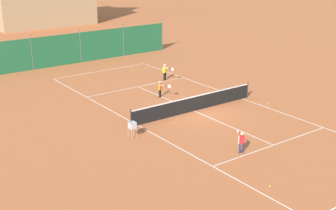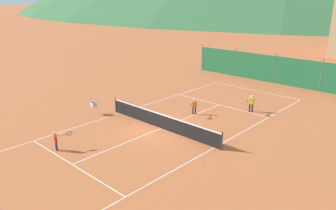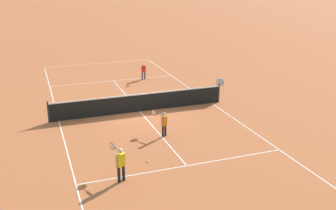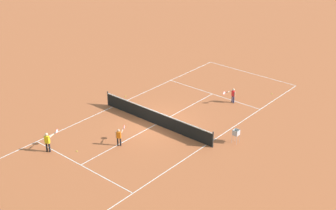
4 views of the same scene
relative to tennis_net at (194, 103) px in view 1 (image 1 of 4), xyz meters
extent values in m
plane|color=#B25B33|center=(0.00, 0.00, -0.50)|extent=(600.00, 600.00, 0.00)
cube|color=white|center=(0.00, 11.90, -0.50)|extent=(8.25, 0.05, 0.01)
cube|color=white|center=(-4.10, 0.00, -0.50)|extent=(0.05, 23.85, 0.01)
cube|color=white|center=(4.10, 0.00, -0.50)|extent=(0.05, 23.85, 0.01)
cube|color=white|center=(0.00, 6.40, -0.50)|extent=(8.20, 0.05, 0.01)
cube|color=white|center=(0.00, -6.40, -0.50)|extent=(8.20, 0.05, 0.01)
cube|color=white|center=(0.00, 0.00, -0.50)|extent=(0.05, 12.80, 0.01)
cylinder|color=#2D2D2D|center=(-4.55, 0.00, 0.03)|extent=(0.08, 0.08, 1.06)
cylinder|color=#2D2D2D|center=(4.55, 0.00, 0.03)|extent=(0.08, 0.08, 1.06)
cube|color=black|center=(0.00, 0.00, -0.04)|extent=(9.10, 0.02, 0.91)
cube|color=white|center=(0.00, 0.00, 0.43)|extent=(9.10, 0.04, 0.06)
cube|color=#1E6038|center=(0.00, 15.50, 0.80)|extent=(17.20, 0.04, 2.60)
cylinder|color=#59595E|center=(-4.30, 15.50, 0.95)|extent=(0.08, 0.08, 2.90)
cylinder|color=#59595E|center=(0.00, 15.50, 0.95)|extent=(0.08, 0.08, 2.90)
cylinder|color=#59595E|center=(4.30, 15.50, 0.95)|extent=(0.08, 0.08, 2.90)
cylinder|color=#59595E|center=(8.60, 15.50, 0.95)|extent=(0.08, 0.08, 2.90)
cylinder|color=black|center=(-0.05, 3.53, -0.24)|extent=(0.09, 0.09, 0.53)
cylinder|color=black|center=(-0.19, 3.44, -0.24)|extent=(0.09, 0.09, 0.53)
cube|color=orange|center=(-0.12, 3.48, 0.23)|extent=(0.29, 0.26, 0.41)
sphere|color=tan|center=(-0.12, 3.48, 0.54)|extent=(0.16, 0.16, 0.16)
cylinder|color=tan|center=(0.02, 3.57, 0.23)|extent=(0.06, 0.06, 0.41)
cylinder|color=tan|center=(-0.15, 3.22, 0.39)|extent=(0.26, 0.38, 0.06)
cylinder|color=black|center=(0.00, 2.97, 0.39)|extent=(0.12, 0.17, 0.03)
torus|color=red|center=(0.13, 2.77, 0.39)|extent=(0.17, 0.25, 0.28)
cylinder|color=silver|center=(0.13, 2.77, 0.39)|extent=(0.13, 0.22, 0.25)
cylinder|color=black|center=(2.66, 6.71, -0.21)|extent=(0.10, 0.10, 0.59)
cylinder|color=black|center=(2.48, 6.64, -0.21)|extent=(0.10, 0.10, 0.59)
cube|color=yellow|center=(2.57, 6.68, 0.32)|extent=(0.32, 0.25, 0.46)
sphere|color=beige|center=(2.57, 6.68, 0.66)|extent=(0.18, 0.18, 0.18)
cylinder|color=beige|center=(2.74, 6.74, 0.32)|extent=(0.07, 0.07, 0.46)
cylinder|color=beige|center=(2.48, 6.40, 0.50)|extent=(0.22, 0.45, 0.07)
cylinder|color=black|center=(2.60, 6.09, 0.50)|extent=(0.10, 0.21, 0.03)
torus|color=red|center=(2.68, 5.86, 0.50)|extent=(0.12, 0.27, 0.28)
cylinder|color=silver|center=(2.68, 5.86, 0.50)|extent=(0.09, 0.24, 0.25)
cylinder|color=#23284C|center=(-2.09, -6.08, -0.24)|extent=(0.09, 0.09, 0.52)
cylinder|color=#23284C|center=(-1.93, -6.13, -0.24)|extent=(0.09, 0.09, 0.52)
cube|color=red|center=(-2.01, -6.11, 0.22)|extent=(0.28, 0.21, 0.40)
sphere|color=beige|center=(-2.01, -6.11, 0.52)|extent=(0.16, 0.16, 0.16)
cylinder|color=beige|center=(-2.16, -6.06, 0.22)|extent=(0.06, 0.06, 0.40)
cylinder|color=beige|center=(-1.80, -5.96, 0.38)|extent=(0.17, 0.40, 0.06)
cylinder|color=black|center=(-1.72, -5.68, 0.38)|extent=(0.08, 0.18, 0.03)
torus|color=red|center=(-1.65, -5.46, 0.38)|extent=(0.10, 0.28, 0.28)
cylinder|color=silver|center=(-1.65, -5.46, 0.38)|extent=(0.07, 0.24, 0.25)
sphere|color=#CCE033|center=(-2.20, -0.89, -0.47)|extent=(0.07, 0.07, 0.07)
sphere|color=#CCE033|center=(-3.43, -9.26, -0.47)|extent=(0.07, 0.07, 0.07)
sphere|color=#CCE033|center=(-1.98, 10.31, -0.47)|extent=(0.07, 0.07, 0.07)
sphere|color=#CCE033|center=(3.48, 10.70, -0.47)|extent=(0.07, 0.07, 0.07)
sphere|color=#CCE033|center=(2.02, 10.57, -0.47)|extent=(0.07, 0.07, 0.07)
sphere|color=#CCE033|center=(1.29, 5.60, -0.47)|extent=(0.07, 0.07, 0.07)
sphere|color=#CCE033|center=(4.64, -1.84, -0.47)|extent=(0.07, 0.07, 0.07)
sphere|color=#CCE033|center=(2.19, 11.35, -0.47)|extent=(0.07, 0.07, 0.07)
cylinder|color=#B7B7BC|center=(-5.47, -1.53, -0.22)|extent=(0.02, 0.02, 0.55)
cylinder|color=#B7B7BC|center=(-5.13, -1.53, -0.22)|extent=(0.02, 0.02, 0.55)
cylinder|color=#B7B7BC|center=(-5.47, -1.19, -0.22)|extent=(0.02, 0.02, 0.55)
cylinder|color=#B7B7BC|center=(-5.13, -1.19, -0.22)|extent=(0.02, 0.02, 0.55)
cube|color=#B7B7BC|center=(-5.30, -1.36, 0.06)|extent=(0.34, 0.34, 0.02)
cube|color=#B7B7BC|center=(-5.30, -1.53, 0.22)|extent=(0.34, 0.02, 0.34)
cube|color=#B7B7BC|center=(-5.30, -1.19, 0.22)|extent=(0.34, 0.02, 0.34)
cube|color=#B7B7BC|center=(-5.47, -1.36, 0.22)|extent=(0.02, 0.34, 0.34)
cube|color=#B7B7BC|center=(-5.13, -1.36, 0.22)|extent=(0.02, 0.34, 0.34)
sphere|color=#CCE033|center=(-5.18, -1.23, 0.10)|extent=(0.07, 0.07, 0.07)
sphere|color=#CCE033|center=(-5.32, -1.49, 0.10)|extent=(0.07, 0.07, 0.07)
sphere|color=#CCE033|center=(-5.30, -1.24, 0.10)|extent=(0.07, 0.07, 0.07)
sphere|color=#CCE033|center=(-5.18, -1.47, 0.10)|extent=(0.07, 0.07, 0.07)
sphere|color=#CCE033|center=(-5.38, -1.26, 0.10)|extent=(0.07, 0.07, 0.07)
sphere|color=#CCE033|center=(-5.17, -1.23, 0.10)|extent=(0.07, 0.07, 0.07)
sphere|color=#CCE033|center=(-5.20, -1.27, 0.16)|extent=(0.07, 0.07, 0.07)
sphere|color=#CCE033|center=(-5.28, -1.45, 0.16)|extent=(0.07, 0.07, 0.07)
sphere|color=#CCE033|center=(-5.39, -1.28, 0.16)|extent=(0.07, 0.07, 0.07)
sphere|color=#CCE033|center=(-5.36, -1.29, 0.16)|extent=(0.07, 0.07, 0.07)
sphere|color=#CCE033|center=(-5.36, -1.26, 0.16)|extent=(0.07, 0.07, 0.07)
sphere|color=#CCE033|center=(-5.43, -1.47, 0.16)|extent=(0.07, 0.07, 0.07)
camera|label=1|loc=(-17.22, -20.89, 9.19)|focal=50.00mm
camera|label=2|loc=(13.38, -13.78, 7.48)|focal=35.00mm
camera|label=3|loc=(5.14, 18.59, 6.44)|focal=42.00mm
camera|label=4|loc=(-18.16, 20.23, 13.93)|focal=50.00mm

